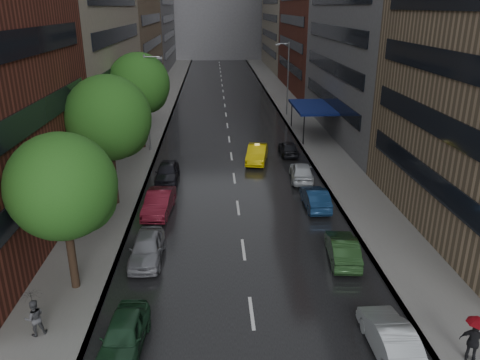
% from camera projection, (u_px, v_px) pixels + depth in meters
% --- Properties ---
extents(road, '(14.00, 140.00, 0.01)m').
position_uv_depth(road, '(225.00, 108.00, 64.56)').
color(road, black).
rests_on(road, ground).
extents(sidewalk_left, '(4.00, 140.00, 0.15)m').
position_uv_depth(sidewalk_left, '(160.00, 109.00, 64.06)').
color(sidewalk_left, gray).
rests_on(sidewalk_left, ground).
extents(sidewalk_right, '(4.00, 140.00, 0.15)m').
position_uv_depth(sidewalk_right, '(290.00, 107.00, 65.01)').
color(sidewalk_right, gray).
rests_on(sidewalk_right, ground).
extents(tree_near, '(5.04, 5.04, 8.02)m').
position_uv_depth(tree_near, '(62.00, 187.00, 21.47)').
color(tree_near, '#382619').
rests_on(tree_near, ground).
extents(tree_mid, '(5.74, 5.74, 9.15)m').
position_uv_depth(tree_mid, '(108.00, 118.00, 31.11)').
color(tree_mid, '#382619').
rests_on(tree_mid, ground).
extents(tree_far, '(5.83, 5.83, 9.29)m').
position_uv_depth(tree_far, '(139.00, 84.00, 44.24)').
color(tree_far, '#382619').
rests_on(tree_far, ground).
extents(taxi, '(2.50, 4.95, 1.56)m').
position_uv_depth(taxi, '(257.00, 154.00, 42.14)').
color(taxi, '#DABB0B').
rests_on(taxi, ground).
extents(parked_cars_left, '(2.04, 24.16, 1.54)m').
position_uv_depth(parked_cars_left, '(154.00, 221.00, 29.01)').
color(parked_cars_left, '#1B3C25').
rests_on(parked_cars_left, ground).
extents(parked_cars_right, '(2.17, 31.12, 1.50)m').
position_uv_depth(parked_cars_right, '(317.00, 201.00, 32.12)').
color(parked_cars_right, '#A8AFB2').
rests_on(parked_cars_right, ground).
extents(ped_black_umbrella, '(1.00, 0.98, 2.09)m').
position_uv_depth(ped_black_umbrella, '(33.00, 310.00, 19.50)').
color(ped_black_umbrella, '#424347').
rests_on(ped_black_umbrella, sidewalk_left).
extents(ped_red_umbrella, '(1.07, 0.96, 2.01)m').
position_uv_depth(ped_red_umbrella, '(475.00, 336.00, 18.05)').
color(ped_red_umbrella, black).
rests_on(ped_red_umbrella, sidewalk_right).
extents(street_lamp_left, '(1.74, 0.22, 9.00)m').
position_uv_depth(street_lamp_left, '(148.00, 101.00, 43.74)').
color(street_lamp_left, gray).
rests_on(street_lamp_left, sidewalk_left).
extents(street_lamp_right, '(1.74, 0.22, 9.00)m').
position_uv_depth(street_lamp_right, '(287.00, 77.00, 58.58)').
color(street_lamp_right, gray).
rests_on(street_lamp_right, sidewalk_right).
extents(awning, '(4.00, 8.00, 3.12)m').
position_uv_depth(awning, '(313.00, 107.00, 49.91)').
color(awning, navy).
rests_on(awning, sidewalk_right).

